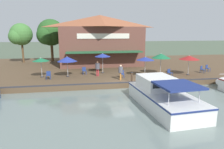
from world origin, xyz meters
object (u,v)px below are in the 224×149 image
object	(u,v)px
mooring_post	(132,77)
tree_behind_restaurant	(20,35)
patio_umbrella_back_row	(41,60)
patio_umbrella_mid_patio_right	(145,59)
cafe_chair_under_first_umbrella	(122,73)
cafe_chair_beside_entrance	(170,72)
person_at_quay_edge	(121,71)
motorboat_nearest_quay	(159,94)
patio_umbrella_near_quay_edge	(161,56)
tree_upstream_bank	(50,33)
cafe_chair_back_row_seat	(48,75)
patio_umbrella_by_entrance	(189,58)
cafe_chair_facing_river	(207,68)
patio_umbrella_mid_patio_left	(67,59)
cafe_chair_mid_patio	(84,70)
person_mid_patio	(98,67)
waterfront_restaurant	(100,39)
cafe_chair_far_corner_seat	(202,69)
patio_umbrella_far_corner	(103,55)

from	to	relation	value
mooring_post	tree_behind_restaurant	world-z (taller)	tree_behind_restaurant
patio_umbrella_back_row	tree_behind_restaurant	size ratio (longest dim) A/B	0.34
patio_umbrella_mid_patio_right	cafe_chair_under_first_umbrella	xyz separation A→B (m)	(0.34, -2.73, -1.53)
cafe_chair_beside_entrance	person_at_quay_edge	distance (m)	5.85
patio_umbrella_mid_patio_right	motorboat_nearest_quay	world-z (taller)	patio_umbrella_mid_patio_right
patio_umbrella_near_quay_edge	tree_upstream_bank	bearing A→B (deg)	-133.92
cafe_chair_back_row_seat	patio_umbrella_by_entrance	bearing A→B (deg)	88.57
cafe_chair_facing_river	patio_umbrella_by_entrance	bearing A→B (deg)	-67.53
person_at_quay_edge	cafe_chair_under_first_umbrella	bearing A→B (deg)	159.55
patio_umbrella_by_entrance	cafe_chair_beside_entrance	bearing A→B (deg)	-79.00
patio_umbrella_mid_patio_right	patio_umbrella_mid_patio_left	bearing A→B (deg)	-98.66
cafe_chair_under_first_umbrella	motorboat_nearest_quay	world-z (taller)	motorboat_nearest_quay
motorboat_nearest_quay	patio_umbrella_mid_patio_right	bearing A→B (deg)	169.29
cafe_chair_mid_patio	person_mid_patio	world-z (taller)	person_mid_patio
patio_umbrella_mid_patio_left	cafe_chair_facing_river	xyz separation A→B (m)	(-0.03, 17.35, -1.51)
waterfront_restaurant	tree_behind_restaurant	distance (m)	12.86
cafe_chair_far_corner_seat	person_at_quay_edge	bearing A→B (deg)	-79.48
waterfront_restaurant	cafe_chair_back_row_seat	xyz separation A→B (m)	(10.20, -6.69, -3.34)
patio_umbrella_near_quay_edge	cafe_chair_under_first_umbrella	distance (m)	5.37
patio_umbrella_mid_patio_right	cafe_chair_back_row_seat	size ratio (longest dim) A/B	2.63
cafe_chair_beside_entrance	person_mid_patio	size ratio (longest dim) A/B	0.51
patio_umbrella_mid_patio_right	cafe_chair_back_row_seat	bearing A→B (deg)	-91.57
patio_umbrella_mid_patio_left	tree_behind_restaurant	xyz separation A→B (m)	(-11.95, -7.81, 2.50)
patio_umbrella_far_corner	patio_umbrella_mid_patio_right	bearing A→B (deg)	59.12
patio_umbrella_back_row	motorboat_nearest_quay	distance (m)	13.44
tree_behind_restaurant	waterfront_restaurant	bearing A→B (deg)	77.57
motorboat_nearest_quay	cafe_chair_mid_patio	bearing A→B (deg)	-150.94
patio_umbrella_mid_patio_right	cafe_chair_under_first_umbrella	distance (m)	3.15
patio_umbrella_mid_patio_right	mooring_post	bearing A→B (deg)	-42.31
motorboat_nearest_quay	tree_behind_restaurant	distance (m)	25.84
patio_umbrella_far_corner	person_mid_patio	xyz separation A→B (m)	(1.69, -0.80, -1.14)
patio_umbrella_far_corner	cafe_chair_back_row_seat	size ratio (longest dim) A/B	2.85
cafe_chair_mid_patio	tree_behind_restaurant	size ratio (longest dim) A/B	0.13
patio_umbrella_far_corner	cafe_chair_beside_entrance	bearing A→B (deg)	65.48
cafe_chair_back_row_seat	tree_behind_restaurant	bearing A→B (deg)	-155.72
cafe_chair_mid_patio	mooring_post	xyz separation A→B (m)	(4.65, 4.55, 0.03)
patio_umbrella_back_row	mooring_post	xyz separation A→B (m)	(3.84, 9.24, -1.46)
person_mid_patio	cafe_chair_far_corner_seat	bearing A→B (deg)	88.76
cafe_chair_far_corner_seat	cafe_chair_mid_patio	bearing A→B (deg)	-96.24
patio_umbrella_near_quay_edge	patio_umbrella_mid_patio_right	bearing A→B (deg)	-68.76
patio_umbrella_near_quay_edge	patio_umbrella_by_entrance	size ratio (longest dim) A/B	1.09
cafe_chair_facing_river	cafe_chair_under_first_umbrella	xyz separation A→B (m)	(1.68, -11.49, 0.00)
patio_umbrella_mid_patio_left	cafe_chair_mid_patio	bearing A→B (deg)	117.02
patio_umbrella_far_corner	patio_umbrella_by_entrance	world-z (taller)	patio_umbrella_far_corner
waterfront_restaurant	motorboat_nearest_quay	distance (m)	18.35
cafe_chair_facing_river	person_mid_patio	size ratio (longest dim) A/B	0.51
cafe_chair_beside_entrance	person_at_quay_edge	size ratio (longest dim) A/B	0.54
cafe_chair_beside_entrance	cafe_chair_back_row_seat	xyz separation A→B (m)	(-0.89, -13.26, 0.00)
cafe_chair_under_first_umbrella	patio_umbrella_by_entrance	bearing A→B (deg)	91.68
patio_umbrella_far_corner	tree_behind_restaurant	xyz separation A→B (m)	(-10.59, -11.94, 2.30)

